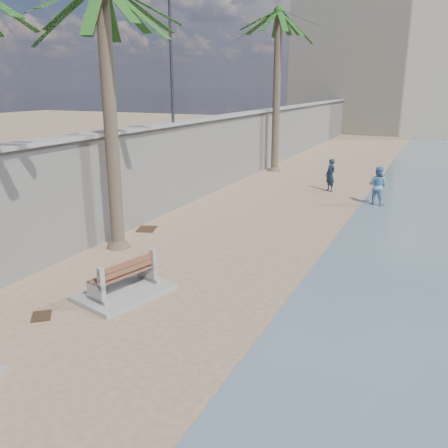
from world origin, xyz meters
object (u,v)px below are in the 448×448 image
(person_a, at_px, (331,173))
(person_b, at_px, (378,183))
(palm_back, at_px, (279,14))
(bench_far, at_px, (123,280))

(person_a, bearing_deg, person_b, 2.66)
(person_a, bearing_deg, palm_back, 174.34)
(bench_far, bearing_deg, person_a, 81.99)
(bench_far, xyz_separation_m, person_b, (4.46, 12.34, 0.53))
(person_a, bearing_deg, bench_far, -58.90)
(bench_far, distance_m, palm_back, 20.47)
(person_b, bearing_deg, palm_back, -25.93)
(palm_back, xyz_separation_m, person_a, (4.37, -4.34, -7.93))
(palm_back, distance_m, person_b, 12.14)
(person_b, bearing_deg, bench_far, 86.22)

